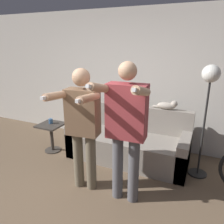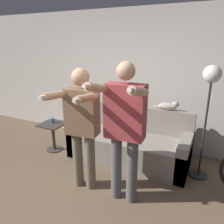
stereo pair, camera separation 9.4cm
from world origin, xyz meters
The scene contains 9 objects.
ground_plane centered at (0.00, 0.00, 0.00)m, with size 16.00×16.00×0.00m, color brown.
wall_back centered at (0.00, 2.47, 1.30)m, with size 10.00×0.05×2.60m.
couch centered at (0.36, 1.79, 0.29)m, with size 2.06×0.83×0.90m.
person_left centered at (0.08, 0.75, 0.99)m, with size 0.55×0.71×1.70m.
person_right centered at (0.69, 0.75, 1.06)m, with size 0.57×0.68×1.80m.
cat centered at (0.93, 2.09, 0.97)m, with size 0.43×0.14×0.16m.
floor_lamp centered at (1.54, 1.76, 1.39)m, with size 0.28×0.28×1.71m.
side_table centered at (-1.07, 1.46, 0.39)m, with size 0.44×0.44×0.54m.
cup centered at (-1.09, 1.49, 0.59)m, with size 0.07×0.07×0.09m.
Camera 1 is at (1.53, -1.54, 2.00)m, focal length 35.00 mm.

